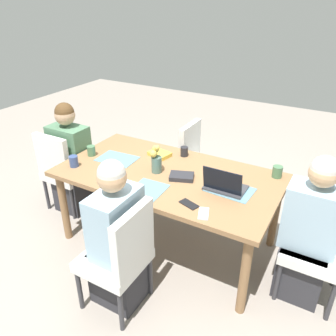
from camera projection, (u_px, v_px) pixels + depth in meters
The scene contains 22 objects.
ground_plane at pixel (168, 240), 3.28m from camera, with size 10.00×10.00×0.00m, color gray.
dining_table at pixel (168, 181), 2.97m from camera, with size 1.91×1.03×0.74m.
chair_head_left_left_near at pixel (63, 168), 3.55m from camera, with size 0.44×0.44×0.90m.
person_head_left_left_near at pixel (72, 164), 3.56m from camera, with size 0.40×0.36×1.19m.
chair_near_left_mid at pixel (121, 254), 2.39m from camera, with size 0.44×0.44×0.90m.
person_near_left_mid at pixel (118, 243), 2.45m from camera, with size 0.36×0.40×1.19m.
chair_head_right_left_far at pixel (318, 237), 2.55m from camera, with size 0.44×0.44×0.90m.
person_head_right_left_far at pixel (308, 237), 2.51m from camera, with size 0.40×0.36×1.19m.
chair_far_right_near at pixel (199, 160), 3.71m from camera, with size 0.44×0.44×0.90m.
flower_vase at pixel (156, 160), 2.91m from camera, with size 0.10×0.11×0.25m.
placemat_head_left_left_near at pixel (117, 159), 3.19m from camera, with size 0.36×0.26×0.00m, color slate.
placemat_near_left_mid at pixel (146, 192), 2.66m from camera, with size 0.36×0.26×0.00m, color slate.
placemat_head_right_left_far at pixel (230, 190), 2.69m from camera, with size 0.36×0.26×0.00m, color slate.
laptop_head_right_left_far at pixel (224, 186), 2.66m from camera, with size 0.32×0.22×0.21m.
coffee_mug_near_left at pixel (91, 151), 3.24m from camera, with size 0.08×0.08×0.10m, color #47704C.
coffee_mug_near_right at pixel (74, 161), 3.03m from camera, with size 0.08×0.08×0.10m, color #33477A.
coffee_mug_centre_left at pixel (184, 151), 3.23m from camera, with size 0.07×0.07×0.09m, color #232328.
coffee_mug_centre_right at pixel (277, 172), 2.85m from camera, with size 0.08×0.08×0.10m, color #47704C.
book_red_cover at pixel (182, 176), 2.85m from camera, with size 0.20×0.14×0.04m, color #28282D.
book_blue_cover at pixel (160, 154), 3.24m from camera, with size 0.20×0.14×0.04m, color gold.
phone_black at pixel (189, 204), 2.50m from camera, with size 0.15×0.07×0.01m, color black.
phone_silver at pixel (204, 214), 2.40m from camera, with size 0.15×0.07×0.01m, color silver.
Camera 1 is at (1.28, -2.24, 2.15)m, focal length 36.14 mm.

